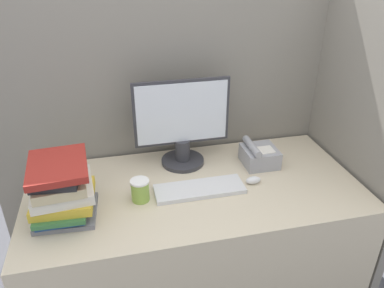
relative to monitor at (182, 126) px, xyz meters
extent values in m
cube|color=gray|center=(0.01, 0.18, -0.05)|extent=(1.94, 0.04, 1.77)
cube|color=gray|center=(0.82, -0.20, -0.05)|extent=(0.04, 0.80, 1.77)
cube|color=beige|center=(0.01, -0.23, -0.57)|extent=(1.54, 0.74, 0.73)
cylinder|color=#333338|center=(0.00, 0.00, -0.19)|extent=(0.22, 0.22, 0.02)
cylinder|color=#333338|center=(0.00, 0.00, -0.13)|extent=(0.07, 0.07, 0.11)
cube|color=#333338|center=(0.00, 0.00, 0.07)|extent=(0.47, 0.02, 0.33)
cube|color=silver|center=(0.00, -0.01, 0.07)|extent=(0.44, 0.01, 0.30)
cube|color=silver|center=(0.02, -0.27, -0.19)|extent=(0.41, 0.14, 0.02)
ellipsoid|color=silver|center=(0.28, -0.26, -0.19)|extent=(0.07, 0.04, 0.04)
cylinder|color=#8CB247|center=(-0.24, -0.27, -0.16)|extent=(0.08, 0.08, 0.09)
cylinder|color=white|center=(-0.24, -0.27, -0.11)|extent=(0.08, 0.08, 0.01)
cube|color=slate|center=(-0.55, -0.31, -0.19)|extent=(0.25, 0.25, 0.02)
cube|color=#264C8C|center=(-0.57, -0.29, -0.17)|extent=(0.19, 0.25, 0.02)
cube|color=#38723F|center=(-0.57, -0.29, -0.15)|extent=(0.21, 0.30, 0.02)
cube|color=gold|center=(-0.56, -0.30, -0.12)|extent=(0.25, 0.25, 0.04)
cube|color=silver|center=(-0.56, -0.29, -0.08)|extent=(0.26, 0.26, 0.04)
cube|color=#C6B78C|center=(-0.56, -0.30, -0.04)|extent=(0.22, 0.26, 0.04)
cube|color=#262628|center=(-0.56, -0.30, 0.00)|extent=(0.20, 0.24, 0.04)
cube|color=maroon|center=(-0.56, -0.30, 0.03)|extent=(0.24, 0.29, 0.03)
cube|color=#99999E|center=(0.38, -0.10, -0.16)|extent=(0.17, 0.17, 0.09)
cube|color=white|center=(0.40, -0.12, -0.11)|extent=(0.08, 0.08, 0.00)
cylinder|color=#99999E|center=(0.33, -0.10, -0.10)|extent=(0.04, 0.18, 0.04)
camera|label=1|loc=(-0.33, -1.62, 0.79)|focal=35.00mm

